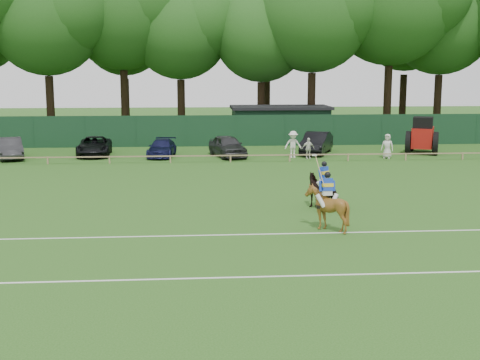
{
  "coord_description": "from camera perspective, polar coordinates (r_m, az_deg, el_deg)",
  "views": [
    {
      "loc": [
        -1.59,
        -24.4,
        6.19
      ],
      "look_at": [
        0.5,
        3.0,
        1.4
      ],
      "focal_mm": 48.0,
      "sensor_mm": 36.0,
      "label": 1
    }
  ],
  "objects": [
    {
      "name": "sedan_navy",
      "position": [
        45.86,
        -6.95,
        2.83
      ],
      "size": [
        2.16,
        4.38,
        1.22
      ],
      "primitive_type": "imported",
      "rotation": [
        0.0,
        0.0,
        -0.11
      ],
      "color": "#13153D",
      "rests_on": "ground"
    },
    {
      "name": "suv_black",
      "position": [
        47.19,
        -12.82,
        2.94
      ],
      "size": [
        2.57,
        5.05,
        1.37
      ],
      "primitive_type": "imported",
      "rotation": [
        0.0,
        0.0,
        0.06
      ],
      "color": "black",
      "rests_on": "ground"
    },
    {
      "name": "horse_dark",
      "position": [
        28.92,
        7.44,
        -0.99
      ],
      "size": [
        1.86,
        1.9,
        1.54
      ],
      "primitive_type": "imported",
      "rotation": [
        0.0,
        0.0,
        3.9
      ],
      "color": "black",
      "rests_on": "ground"
    },
    {
      "name": "spectator_left",
      "position": [
        45.15,
        4.74,
        3.17
      ],
      "size": [
        1.24,
        0.75,
        1.88
      ],
      "primitive_type": "imported",
      "rotation": [
        0.0,
        0.0,
        0.04
      ],
      "color": "silver",
      "rests_on": "ground"
    },
    {
      "name": "rider_dark",
      "position": [
        28.79,
        7.49,
        0.39
      ],
      "size": [
        0.78,
        0.75,
        1.41
      ],
      "rotation": [
        0.0,
        0.0,
        3.9
      ],
      "color": "silver",
      "rests_on": "ground"
    },
    {
      "name": "tree_row",
      "position": [
        59.83,
        -0.9,
        3.95
      ],
      "size": [
        96.0,
        12.0,
        21.0
      ],
      "primitive_type": null,
      "color": "#26561C",
      "rests_on": "ground"
    },
    {
      "name": "pitch_lines",
      "position": [
        21.85,
        -0.01,
        -6.55
      ],
      "size": [
        60.0,
        5.1,
        0.01
      ],
      "color": "silver",
      "rests_on": "ground"
    },
    {
      "name": "horse_chestnut",
      "position": [
        24.99,
        7.72,
        -2.49
      ],
      "size": [
        1.48,
        1.65,
        1.75
      ],
      "primitive_type": "imported",
      "rotation": [
        0.0,
        0.0,
        3.19
      ],
      "color": "brown",
      "rests_on": "ground"
    },
    {
      "name": "estate_black",
      "position": [
        47.53,
        6.82,
        3.29
      ],
      "size": [
        3.33,
        5.06,
        1.58
      ],
      "primitive_type": "imported",
      "rotation": [
        0.0,
        0.0,
        -0.38
      ],
      "color": "black",
      "rests_on": "ground"
    },
    {
      "name": "hatch_grey",
      "position": [
        45.51,
        -1.12,
        3.04
      ],
      "size": [
        2.9,
        4.8,
        1.53
      ],
      "primitive_type": "imported",
      "rotation": [
        0.0,
        0.0,
        0.26
      ],
      "color": "#313134",
      "rests_on": "ground"
    },
    {
      "name": "spectator_mid",
      "position": [
        44.64,
        6.08,
        2.81
      ],
      "size": [
        0.9,
        0.46,
        1.47
      ],
      "primitive_type": "imported",
      "rotation": [
        0.0,
        0.0,
        0.12
      ],
      "color": "silver",
      "rests_on": "ground"
    },
    {
      "name": "utility_shed",
      "position": [
        55.12,
        3.58,
        5.03
      ],
      "size": [
        8.4,
        4.4,
        3.04
      ],
      "color": "#14331E",
      "rests_on": "ground"
    },
    {
      "name": "perimeter_fence",
      "position": [
        51.66,
        -2.58,
        4.39
      ],
      "size": [
        92.08,
        0.08,
        2.5
      ],
      "color": "#14351E",
      "rests_on": "ground"
    },
    {
      "name": "pitch_rail",
      "position": [
        42.82,
        -2.19,
        2.17
      ],
      "size": [
        62.1,
        0.1,
        0.5
      ],
      "color": "#997F5B",
      "rests_on": "ground"
    },
    {
      "name": "ground",
      "position": [
        25.22,
        -0.62,
        -4.32
      ],
      "size": [
        160.0,
        160.0,
        0.0
      ],
      "primitive_type": "plane",
      "color": "#1E4C14",
      "rests_on": "ground"
    },
    {
      "name": "tractor",
      "position": [
        49.02,
        15.92,
        3.76
      ],
      "size": [
        3.24,
        3.8,
        2.71
      ],
      "rotation": [
        0.0,
        0.0,
        -0.4
      ],
      "color": "#9A130E",
      "rests_on": "ground"
    },
    {
      "name": "sedan_grey",
      "position": [
        47.3,
        -19.76,
        2.67
      ],
      "size": [
        2.88,
        4.68,
        1.46
      ],
      "primitive_type": "imported",
      "rotation": [
        0.0,
        0.0,
        0.33
      ],
      "color": "#2C2D2F",
      "rests_on": "ground"
    },
    {
      "name": "spectator_right",
      "position": [
        45.84,
        12.96,
        2.95
      ],
      "size": [
        0.99,
        0.87,
        1.71
      ],
      "primitive_type": "imported",
      "rotation": [
        0.0,
        0.0,
        -0.49
      ],
      "color": "beige",
      "rests_on": "ground"
    },
    {
      "name": "rider_chestnut",
      "position": [
        24.82,
        7.76,
        -0.74
      ],
      "size": [
        0.94,
        0.57,
        2.05
      ],
      "rotation": [
        0.0,
        0.0,
        3.19
      ],
      "color": "silver",
      "rests_on": "ground"
    }
  ]
}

